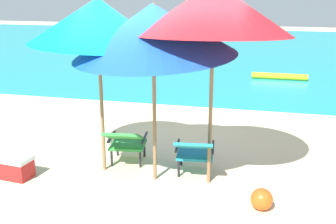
% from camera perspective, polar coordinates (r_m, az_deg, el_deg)
% --- Properties ---
extents(ground_plane, '(40.00, 40.00, 0.00)m').
position_cam_1_polar(ground_plane, '(10.31, 4.92, 1.93)').
color(ground_plane, beige).
extents(ocean_band, '(40.00, 18.00, 0.01)m').
position_cam_1_polar(ocean_band, '(18.30, 8.89, 8.35)').
color(ocean_band, teal).
rests_on(ocean_band, ground_plane).
extents(swim_buoy, '(1.60, 0.18, 0.18)m').
position_cam_1_polar(swim_buoy, '(12.74, 15.00, 4.74)').
color(swim_buoy, yellow).
rests_on(swim_buoy, ocean_band).
extents(lounge_chair_left, '(0.65, 0.94, 0.68)m').
position_cam_1_polar(lounge_chair_left, '(6.33, -5.79, -3.97)').
color(lounge_chair_left, '#338E3D').
rests_on(lounge_chair_left, ground_plane).
extents(lounge_chair_right, '(0.63, 0.93, 0.68)m').
position_cam_1_polar(lounge_chair_right, '(5.95, 3.64, -5.28)').
color(lounge_chair_right, teal).
rests_on(lounge_chair_right, ground_plane).
extents(beach_umbrella_left, '(2.48, 2.47, 2.54)m').
position_cam_1_polar(beach_umbrella_left, '(5.84, -9.60, 12.10)').
color(beach_umbrella_left, olive).
rests_on(beach_umbrella_left, ground_plane).
extents(beach_umbrella_center, '(3.04, 3.05, 2.51)m').
position_cam_1_polar(beach_umbrella_center, '(5.45, -1.99, 11.17)').
color(beach_umbrella_center, olive).
rests_on(beach_umbrella_center, ground_plane).
extents(beach_umbrella_right, '(2.24, 2.27, 2.75)m').
position_cam_1_polar(beach_umbrella_right, '(5.36, 6.27, 13.75)').
color(beach_umbrella_right, olive).
rests_on(beach_umbrella_right, ground_plane).
extents(beach_ball, '(0.27, 0.27, 0.27)m').
position_cam_1_polar(beach_ball, '(5.34, 12.69, -11.56)').
color(beach_ball, '#EA5619').
rests_on(beach_ball, ground_plane).
extents(cooler_box, '(0.50, 0.37, 0.32)m').
position_cam_1_polar(cooler_box, '(6.40, -20.15, -7.06)').
color(cooler_box, red).
rests_on(cooler_box, ground_plane).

